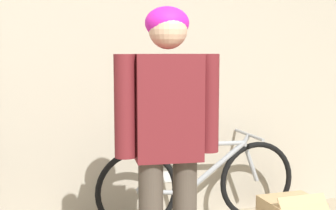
{
  "coord_description": "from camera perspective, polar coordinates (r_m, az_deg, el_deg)",
  "views": [
    {
      "loc": [
        -0.56,
        -1.25,
        1.34
      ],
      "look_at": [
        0.2,
        1.1,
        1.05
      ],
      "focal_mm": 50.0,
      "sensor_mm": 36.0,
      "label": 1
    }
  ],
  "objects": [
    {
      "name": "wall_back",
      "position": [
        3.55,
        -8.84,
        5.96
      ],
      "size": [
        8.0,
        0.07,
        2.6
      ],
      "color": "#B7AD99",
      "rests_on": "ground_plane"
    },
    {
      "name": "person",
      "position": [
        2.51,
        -0.01,
        -2.65
      ],
      "size": [
        0.58,
        0.25,
        1.57
      ],
      "rotation": [
        0.0,
        0.0,
        -0.12
      ],
      "color": "#4C4238",
      "rests_on": "ground_plane"
    },
    {
      "name": "bicycle",
      "position": [
        3.62,
        3.82,
        -9.4
      ],
      "size": [
        1.6,
        0.46,
        0.7
      ],
      "rotation": [
        0.0,
        0.0,
        -0.01
      ],
      "color": "black",
      "rests_on": "ground_plane"
    }
  ]
}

